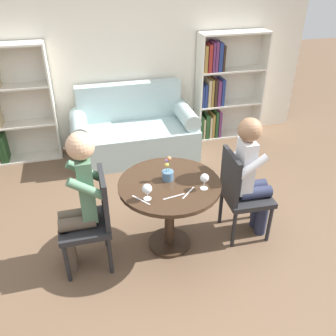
% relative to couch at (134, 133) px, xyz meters
% --- Properties ---
extents(ground_plane, '(16.00, 16.00, 0.00)m').
position_rel_couch_xyz_m(ground_plane, '(0.00, -1.86, -0.31)').
color(ground_plane, brown).
extents(back_wall, '(5.20, 0.05, 2.70)m').
position_rel_couch_xyz_m(back_wall, '(0.00, 0.43, 1.04)').
color(back_wall, silver).
rests_on(back_wall, ground_plane).
extents(round_table, '(0.89, 0.89, 0.70)m').
position_rel_couch_xyz_m(round_table, '(0.00, -1.86, 0.24)').
color(round_table, '#382619').
rests_on(round_table, ground_plane).
extents(couch, '(1.63, 0.80, 0.92)m').
position_rel_couch_xyz_m(couch, '(0.00, 0.00, 0.00)').
color(couch, '#A8C1C1').
rests_on(couch, ground_plane).
extents(bookshelf_left, '(0.97, 0.28, 1.51)m').
position_rel_couch_xyz_m(bookshelf_left, '(-1.59, 0.27, 0.45)').
color(bookshelf_left, silver).
rests_on(bookshelf_left, ground_plane).
extents(bookshelf_right, '(0.97, 0.28, 1.51)m').
position_rel_couch_xyz_m(bookshelf_right, '(1.33, 0.27, 0.41)').
color(bookshelf_right, silver).
rests_on(bookshelf_right, ground_plane).
extents(chair_left, '(0.42, 0.42, 0.90)m').
position_rel_couch_xyz_m(chair_left, '(-0.68, -1.90, 0.18)').
color(chair_left, '#232326').
rests_on(chair_left, ground_plane).
extents(chair_right, '(0.44, 0.44, 0.90)m').
position_rel_couch_xyz_m(chair_right, '(0.68, -1.87, 0.18)').
color(chair_right, '#232326').
rests_on(chair_right, ground_plane).
extents(person_left, '(0.42, 0.34, 1.28)m').
position_rel_couch_xyz_m(person_left, '(-0.77, -1.90, 0.38)').
color(person_left, brown).
rests_on(person_left, ground_plane).
extents(person_right, '(0.43, 0.35, 1.23)m').
position_rel_couch_xyz_m(person_right, '(0.77, -1.87, 0.35)').
color(person_right, '#282D47').
rests_on(person_right, ground_plane).
extents(wine_glass_left, '(0.08, 0.08, 0.14)m').
position_rel_couch_xyz_m(wine_glass_left, '(-0.23, -2.04, 0.48)').
color(wine_glass_left, white).
rests_on(wine_glass_left, round_table).
extents(wine_glass_right, '(0.07, 0.07, 0.14)m').
position_rel_couch_xyz_m(wine_glass_right, '(0.26, -2.02, 0.49)').
color(wine_glass_right, white).
rests_on(wine_glass_right, round_table).
extents(flower_vase, '(0.10, 0.10, 0.23)m').
position_rel_couch_xyz_m(flower_vase, '(-0.00, -1.80, 0.45)').
color(flower_vase, slate).
rests_on(flower_vase, round_table).
extents(knife_left_setting, '(0.19, 0.04, 0.00)m').
position_rel_couch_xyz_m(knife_left_setting, '(-0.02, -2.07, 0.39)').
color(knife_left_setting, silver).
rests_on(knife_left_setting, round_table).
extents(fork_left_setting, '(0.12, 0.16, 0.00)m').
position_rel_couch_xyz_m(fork_left_setting, '(-0.29, -2.04, 0.39)').
color(fork_left_setting, silver).
rests_on(fork_left_setting, round_table).
extents(knife_right_setting, '(0.14, 0.14, 0.00)m').
position_rel_couch_xyz_m(knife_right_setting, '(0.11, -2.04, 0.39)').
color(knife_right_setting, silver).
rests_on(knife_right_setting, round_table).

